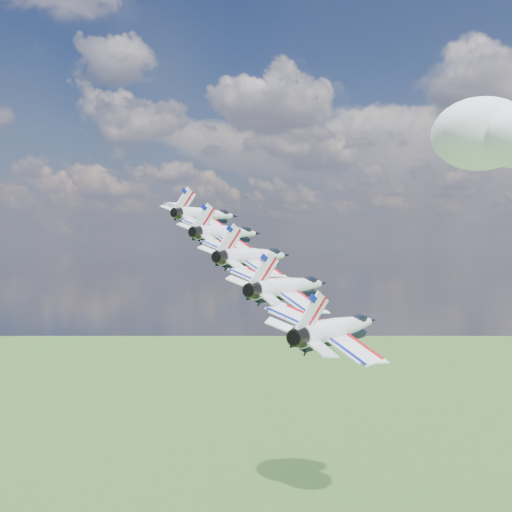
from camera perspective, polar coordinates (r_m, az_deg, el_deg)
The scene contains 6 objects.
cloud_far at distance 274.02m, azimuth 20.05°, elevation 9.62°, with size 54.31×42.67×21.34m, color white.
jet_0 at distance 101.66m, azimuth -4.30°, elevation 3.68°, with size 10.90×16.14×4.82m, color white, non-canonical shape.
jet_1 at distance 90.56m, azimuth -2.41°, elevation 2.07°, with size 10.90×16.14×4.82m, color white, non-canonical shape.
jet_2 at distance 79.68m, azimuth 0.00°, elevation 0.00°, with size 10.90×16.14×4.82m, color white, non-canonical shape.
jet_3 at distance 69.12m, azimuth 3.16°, elevation -2.71°, with size 10.90×16.14×4.82m, color white, non-canonical shape.
jet_4 at distance 59.05m, azimuth 7.45°, elevation -6.35°, with size 10.90×16.14×4.82m, color white, non-canonical shape.
Camera 1 is at (63.63, -75.43, 142.04)m, focal length 45.00 mm.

